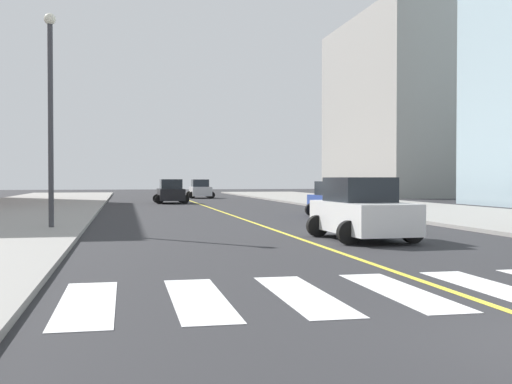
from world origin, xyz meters
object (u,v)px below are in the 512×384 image
Objects in this scene: car_silver_third at (200,189)px; car_blue_fourth at (337,200)px; car_white_nearest at (362,211)px; car_black_second at (171,192)px; street_lamp at (51,103)px.

car_blue_fourth is (3.33, -32.96, -0.02)m from car_silver_third.
car_silver_third is 33.13m from car_blue_fourth.
car_silver_third is (-0.12, 44.95, -0.07)m from car_white_nearest.
car_black_second is 27.39m from street_lamp.
car_black_second is 0.54× the size of street_lamp.
car_white_nearest is at bearing 72.25° from car_blue_fourth.
car_blue_fourth is at bearing 96.08° from car_silver_third.
street_lamp is at bearing -31.04° from car_white_nearest.
car_white_nearest reaches higher than car_black_second.
car_silver_third is 1.00× the size of car_blue_fourth.
street_lamp reaches higher than car_white_nearest.
car_silver_third is at bearing 75.38° from street_lamp.
car_black_second is (-4.01, 31.96, -0.05)m from car_white_nearest.
car_white_nearest is 1.10× the size of car_silver_third.
street_lamp is at bearing -104.38° from car_black_second.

